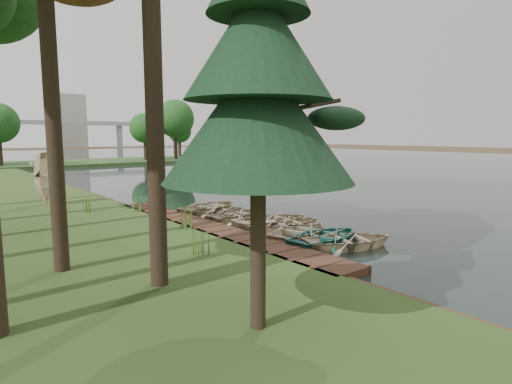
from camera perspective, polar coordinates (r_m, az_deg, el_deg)
ground at (r=19.88m, az=-2.36°, el=-4.84°), size 300.00×300.00×0.00m
water at (r=54.84m, az=10.86°, el=2.98°), size 130.00×200.00×0.05m
boardwalk at (r=18.98m, az=-6.29°, el=-5.02°), size 1.60×16.00×0.30m
peninsula at (r=68.65m, az=-21.89°, el=3.63°), size 50.00×14.00×0.45m
far_trees at (r=67.70m, az=-24.89°, el=8.69°), size 45.60×5.60×8.80m
bridge at (r=137.81m, az=-28.71°, el=7.80°), size 95.90×4.00×8.60m
building_a at (r=161.20m, az=-23.71°, el=8.61°), size 10.00×8.00×18.00m
rowboat_0 at (r=16.60m, az=12.32°, el=-6.02°), size 4.27×3.72×0.74m
rowboat_1 at (r=16.96m, az=9.37°, el=-5.63°), size 3.87×2.92×0.75m
rowboat_2 at (r=17.81m, az=6.09°, el=-5.00°), size 3.93×3.19×0.72m
rowboat_3 at (r=19.23m, az=3.63°, el=-3.94°), size 4.26×3.44×0.78m
rowboat_4 at (r=19.88m, az=2.13°, el=-3.54°), size 4.17×3.26×0.79m
rowboat_5 at (r=20.82m, az=-1.59°, el=-3.22°), size 3.78×3.33×0.65m
rowboat_6 at (r=21.61m, az=-2.65°, el=-2.79°), size 3.54×2.73×0.68m
rowboat_7 at (r=22.81m, az=-5.53°, el=-2.27°), size 3.80×3.18×0.67m
rowboat_8 at (r=23.61m, az=-6.10°, el=-1.78°), size 4.47×3.65×0.81m
stored_rowboat at (r=27.35m, az=-26.22°, el=-0.91°), size 3.69×3.57×0.62m
pine_tree at (r=8.54m, az=0.29°, el=15.03°), size 3.80×3.80×8.14m
reeds_0 at (r=14.55m, az=-7.34°, el=-6.42°), size 0.60×0.60×0.93m
reeds_1 at (r=18.53m, az=-9.32°, el=-3.13°), size 0.60×0.60×1.12m
reeds_2 at (r=23.30m, az=-15.71°, el=-1.27°), size 0.60×0.60×1.01m
reeds_3 at (r=23.83m, az=-21.84°, el=-1.38°), size 0.60×0.60×0.98m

